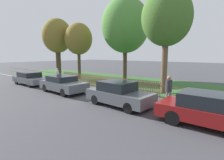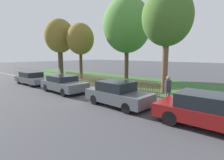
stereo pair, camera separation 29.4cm
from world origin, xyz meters
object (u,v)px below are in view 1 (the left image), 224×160
parked_car_red_compact (211,110)px  tree_nearest_kerb (57,36)px  parked_car_silver_hatchback (30,78)px  parked_car_navy_estate (119,94)px  tree_mid_park (125,26)px  pedestrian_near_fence (169,89)px  pedestrian_by_lamp (57,75)px  parked_car_black_saloon (63,84)px  tree_behind_motorcycle (79,39)px  covered_motorcycle (123,87)px  tree_far_left (166,18)px

parked_car_red_compact → tree_nearest_kerb: tree_nearest_kerb is taller
parked_car_silver_hatchback → parked_car_navy_estate: (11.01, 0.03, 0.07)m
tree_nearest_kerb → tree_mid_park: bearing=26.1°
pedestrian_near_fence → pedestrian_by_lamp: 12.07m
parked_car_black_saloon → tree_nearest_kerb: tree_nearest_kerb is taller
parked_car_navy_estate → tree_behind_motorcycle: size_ratio=0.60×
parked_car_black_saloon → tree_behind_motorcycle: bearing=132.7°
pedestrian_near_fence → tree_behind_motorcycle: bearing=22.9°
covered_motorcycle → tree_behind_motorcycle: tree_behind_motorcycle is taller
pedestrian_near_fence → covered_motorcycle: bearing=38.1°
tree_far_left → pedestrian_by_lamp: tree_far_left is taller
tree_nearest_kerb → covered_motorcycle: bearing=-14.6°
tree_mid_park → pedestrian_near_fence: bearing=-41.4°
covered_motorcycle → tree_nearest_kerb: 14.23m
pedestrian_by_lamp → parked_car_silver_hatchback: bearing=54.9°
tree_nearest_kerb → pedestrian_by_lamp: (4.35, -3.04, -4.38)m
parked_car_navy_estate → tree_behind_motorcycle: tree_behind_motorcycle is taller
parked_car_black_saloon → parked_car_red_compact: 10.34m
covered_motorcycle → pedestrian_by_lamp: size_ratio=1.35×
parked_car_black_saloon → pedestrian_near_fence: bearing=14.1°
tree_behind_motorcycle → tree_mid_park: tree_mid_park is taller
tree_mid_park → pedestrian_near_fence: size_ratio=5.34×
tree_nearest_kerb → tree_mid_park: tree_mid_park is taller
parked_car_black_saloon → tree_nearest_kerb: bearing=150.2°
tree_far_left → pedestrian_near_fence: tree_far_left is taller
parked_car_black_saloon → parked_car_navy_estate: size_ratio=1.05×
parked_car_red_compact → tree_behind_motorcycle: size_ratio=0.65×
covered_motorcycle → parked_car_black_saloon: bearing=-153.3°
tree_behind_motorcycle → parked_car_red_compact: bearing=-20.9°
parked_car_silver_hatchback → tree_behind_motorcycle: bearing=86.1°
tree_far_left → tree_behind_motorcycle: bearing=175.2°
parked_car_silver_hatchback → tree_far_left: 13.58m
parked_car_red_compact → pedestrian_by_lamp: (-14.54, 2.22, 0.17)m
parked_car_red_compact → covered_motorcycle: (-5.85, 1.87, -0.03)m
parked_car_red_compact → tree_far_left: (-4.20, 4.97, 4.93)m
covered_motorcycle → tree_nearest_kerb: size_ratio=0.28×
tree_far_left → pedestrian_by_lamp: bearing=-165.1°
parked_car_red_compact → tree_far_left: tree_far_left is taller
parked_car_silver_hatchback → pedestrian_by_lamp: bearing=60.1°
parked_car_navy_estate → pedestrian_near_fence: (2.29, 1.69, 0.30)m
parked_car_silver_hatchback → tree_nearest_kerb: size_ratio=0.57×
parked_car_red_compact → tree_nearest_kerb: 20.13m
parked_car_red_compact → tree_mid_park: size_ratio=0.46×
tree_behind_motorcycle → parked_car_black_saloon: bearing=-49.1°
parked_car_black_saloon → tree_mid_park: bearing=95.5°
parked_car_silver_hatchback → parked_car_red_compact: size_ratio=1.00×
tree_mid_park → parked_car_red_compact: bearing=-39.9°
covered_motorcycle → tree_mid_park: (-5.08, 7.28, 5.61)m
tree_nearest_kerb → pedestrian_near_fence: size_ratio=4.24×
tree_behind_motorcycle → covered_motorcycle: bearing=-22.8°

